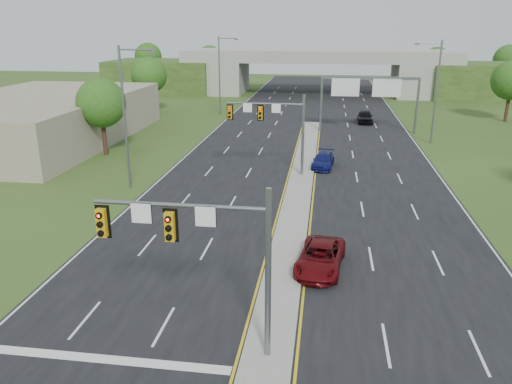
{
  "coord_description": "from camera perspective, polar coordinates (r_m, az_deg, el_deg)",
  "views": [
    {
      "loc": [
        1.86,
        -16.37,
        12.36
      ],
      "look_at": [
        -2.06,
        11.38,
        3.0
      ],
      "focal_mm": 35.0,
      "sensor_mm": 36.0,
      "label": 1
    }
  ],
  "objects": [
    {
      "name": "sign_gantry",
      "position": [
        61.89,
        12.71,
        11.42
      ],
      "size": [
        11.58,
        0.44,
        6.67
      ],
      "color": "slate",
      "rests_on": "ground"
    },
    {
      "name": "signal_mast_far",
      "position": [
        42.2,
        2.32,
        8.03
      ],
      "size": [
        6.62,
        0.6,
        7.0
      ],
      "color": "slate",
      "rests_on": "ground"
    },
    {
      "name": "tree_back_a",
      "position": [
        117.53,
        -12.22,
        14.89
      ],
      "size": [
        6.0,
        6.0,
        8.85
      ],
      "color": "#382316",
      "rests_on": "ground"
    },
    {
      "name": "tree_r_mid",
      "position": [
        75.66,
        27.17,
        11.29
      ],
      "size": [
        5.2,
        5.2,
        8.12
      ],
      "color": "#382316",
      "rests_on": "ground"
    },
    {
      "name": "car_far_c",
      "position": [
        68.92,
        12.37,
        8.41
      ],
      "size": [
        1.96,
        4.74,
        1.61
      ],
      "primitive_type": "imported",
      "rotation": [
        0.0,
        0.0,
        -0.01
      ],
      "color": "black",
      "rests_on": "road"
    },
    {
      "name": "road",
      "position": [
        52.87,
        5.82,
        4.86
      ],
      "size": [
        24.0,
        160.0,
        0.02
      ],
      "primitive_type": "cube",
      "color": "black",
      "rests_on": "ground"
    },
    {
      "name": "lightpole_r_far",
      "position": [
        57.86,
        19.78,
        11.2
      ],
      "size": [
        2.85,
        0.25,
        11.0
      ],
      "color": "slate",
      "rests_on": "ground"
    },
    {
      "name": "median",
      "position": [
        41.28,
        5.09,
        1.11
      ],
      "size": [
        2.0,
        54.0,
        0.16
      ],
      "primitive_type": "cube",
      "color": "gray",
      "rests_on": "road"
    },
    {
      "name": "tree_l_near",
      "position": [
        51.77,
        -17.28,
        9.68
      ],
      "size": [
        4.8,
        4.8,
        7.6
      ],
      "color": "#382316",
      "rests_on": "ground"
    },
    {
      "name": "lane_markings",
      "position": [
        47.0,
        4.76,
        3.19
      ],
      "size": [
        23.72,
        160.0,
        0.01
      ],
      "color": "gold",
      "rests_on": "road"
    },
    {
      "name": "signal_mast_near",
      "position": [
        18.47,
        -5.64,
        -6.05
      ],
      "size": [
        6.62,
        0.6,
        7.0
      ],
      "color": "slate",
      "rests_on": "ground"
    },
    {
      "name": "ground",
      "position": [
        20.6,
        1.31,
        -18.41
      ],
      "size": [
        240.0,
        240.0,
        0.0
      ],
      "primitive_type": "plane",
      "color": "#2B4418",
      "rests_on": "ground"
    },
    {
      "name": "overpass",
      "position": [
        96.79,
        7.09,
        13.11
      ],
      "size": [
        80.0,
        14.0,
        8.1
      ],
      "color": "gray",
      "rests_on": "ground"
    },
    {
      "name": "car_far_b",
      "position": [
        46.06,
        7.68,
        3.58
      ],
      "size": [
        2.24,
        4.57,
        1.28
      ],
      "primitive_type": "imported",
      "rotation": [
        0.0,
        0.0,
        -0.1
      ],
      "color": "#0E1555",
      "rests_on": "road"
    },
    {
      "name": "lightpole_l_mid",
      "position": [
        39.9,
        -14.58,
        8.86
      ],
      "size": [
        2.85,
        0.25,
        11.0
      ],
      "color": "slate",
      "rests_on": "ground"
    },
    {
      "name": "car_far_a",
      "position": [
        26.87,
        7.36,
        -7.41
      ],
      "size": [
        2.88,
        5.16,
        1.36
      ],
      "primitive_type": "imported",
      "rotation": [
        0.0,
        0.0,
        -0.13
      ],
      "color": "#56080C",
      "rests_on": "road"
    },
    {
      "name": "commercial_building",
      "position": [
        61.25,
        -23.67,
        7.67
      ],
      "size": [
        18.0,
        30.0,
        5.0
      ],
      "primitive_type": "cube",
      "color": "gray",
      "rests_on": "ground"
    },
    {
      "name": "lightpole_l_far",
      "position": [
        73.23,
        -4.05,
        13.52
      ],
      "size": [
        2.85,
        0.25,
        11.0
      ],
      "color": "slate",
      "rests_on": "ground"
    },
    {
      "name": "tree_back_d",
      "position": [
        116.32,
        26.9,
        13.34
      ],
      "size": [
        6.0,
        6.0,
        8.85
      ],
      "color": "#382316",
      "rests_on": "ground"
    },
    {
      "name": "tree_l_mid",
      "position": [
        76.22,
        -12.14,
        12.91
      ],
      "size": [
        5.2,
        5.2,
        8.12
      ],
      "color": "#382316",
      "rests_on": "ground"
    },
    {
      "name": "tree_back_b",
      "position": [
        113.57,
        -5.32,
        14.93
      ],
      "size": [
        5.6,
        5.6,
        8.32
      ],
      "color": "#382316",
      "rests_on": "ground"
    },
    {
      "name": "tree_back_c",
      "position": [
        112.78,
        19.95,
        13.93
      ],
      "size": [
        5.6,
        5.6,
        8.32
      ],
      "color": "#382316",
      "rests_on": "ground"
    }
  ]
}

